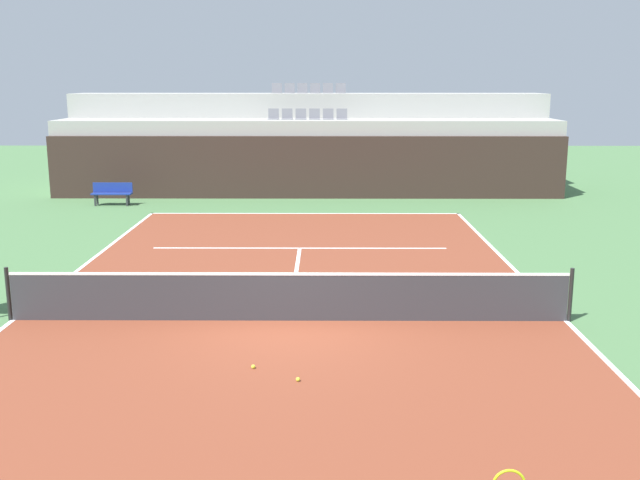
{
  "coord_description": "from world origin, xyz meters",
  "views": [
    {
      "loc": [
        0.69,
        -13.84,
        4.63
      ],
      "look_at": [
        0.6,
        2.0,
        1.2
      ],
      "focal_mm": 41.39,
      "sensor_mm": 36.0,
      "label": 1
    }
  ],
  "objects_px": {
    "tennis_ball_0": "(298,379)",
    "tennis_ball_2": "(253,367)",
    "player_bench": "(112,192)",
    "tennis_net": "(289,296)"
  },
  "relations": [
    {
      "from": "tennis_ball_0",
      "to": "tennis_ball_2",
      "type": "height_order",
      "value": "same"
    },
    {
      "from": "player_bench",
      "to": "tennis_ball_0",
      "type": "relative_size",
      "value": 22.73
    },
    {
      "from": "player_bench",
      "to": "tennis_ball_2",
      "type": "height_order",
      "value": "player_bench"
    },
    {
      "from": "player_bench",
      "to": "tennis_ball_0",
      "type": "bearing_deg",
      "value": -65.53
    },
    {
      "from": "player_bench",
      "to": "tennis_net",
      "type": "bearing_deg",
      "value": -61.9
    },
    {
      "from": "player_bench",
      "to": "tennis_ball_0",
      "type": "distance_m",
      "value": 18.43
    },
    {
      "from": "tennis_ball_0",
      "to": "tennis_ball_2",
      "type": "distance_m",
      "value": 0.92
    },
    {
      "from": "tennis_net",
      "to": "tennis_ball_2",
      "type": "height_order",
      "value": "tennis_net"
    },
    {
      "from": "tennis_ball_2",
      "to": "player_bench",
      "type": "bearing_deg",
      "value": 112.95
    },
    {
      "from": "tennis_net",
      "to": "tennis_ball_0",
      "type": "height_order",
      "value": "tennis_net"
    }
  ]
}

